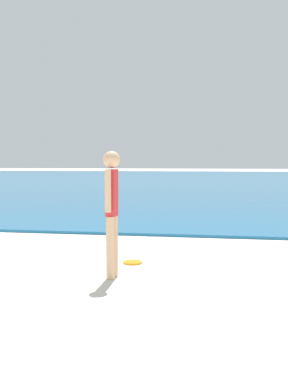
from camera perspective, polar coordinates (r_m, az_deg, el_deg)
water at (r=38.72m, az=7.13°, el=1.71°), size 160.00×60.00×0.06m
person_standing at (r=5.64m, az=-4.16°, el=-1.84°), size 0.22×0.37×1.63m
frisbee at (r=6.57m, az=-1.48°, el=-9.07°), size 0.28×0.28×0.03m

